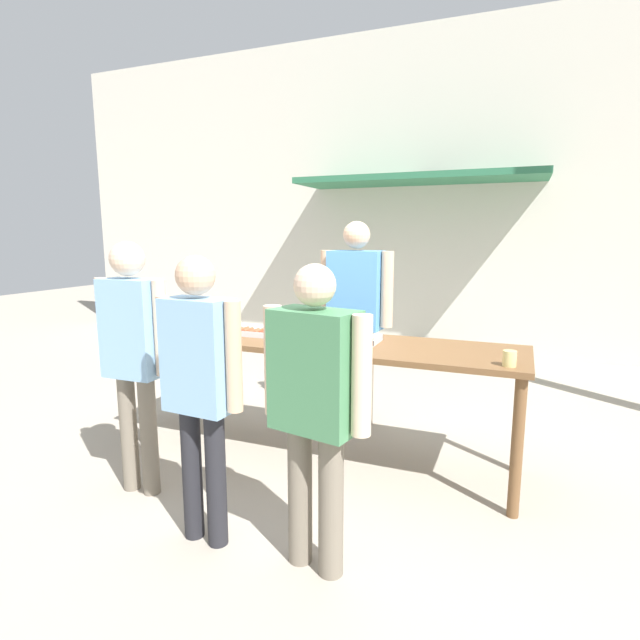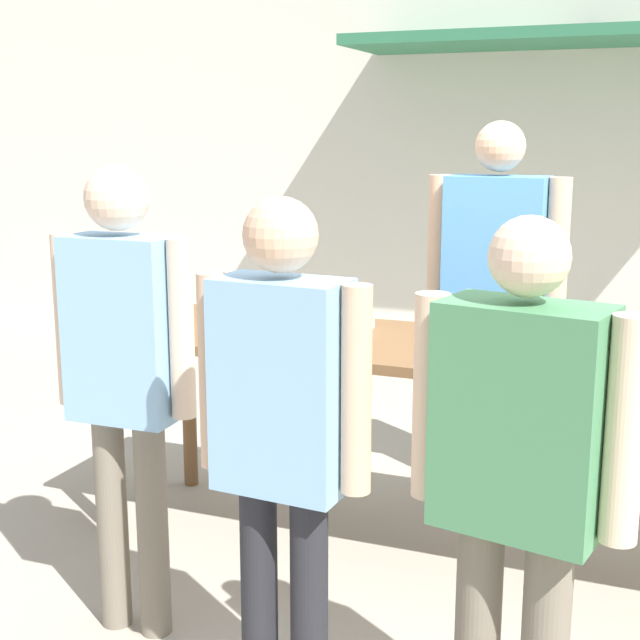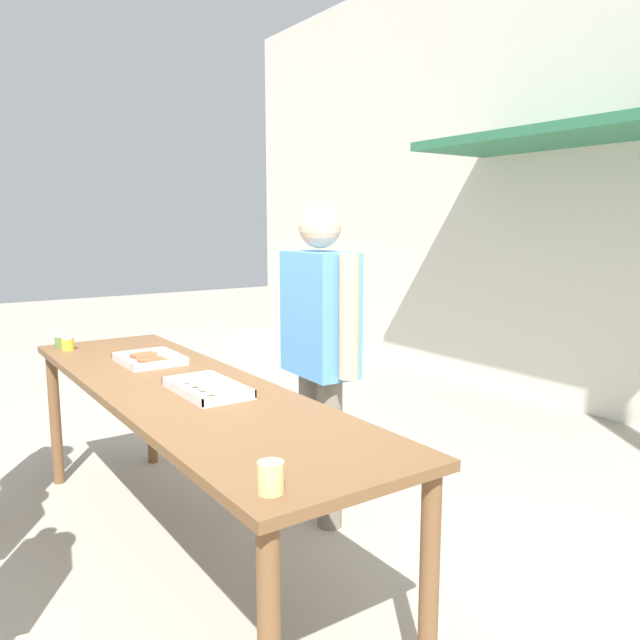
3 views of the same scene
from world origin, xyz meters
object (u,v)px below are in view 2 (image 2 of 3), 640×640
(person_server_behind_table, at_px, (495,278))
(person_customer_holding_hotdog, at_px, (124,360))
(condiment_jar_ketchup, at_px, (153,325))
(food_tray_sausages, at_px, (319,328))
(food_tray_buns, at_px, (506,343))
(condiment_jar_mustard, at_px, (130,324))
(person_customer_waiting_in_line, at_px, (282,424))
(person_customer_with_cup, at_px, (519,464))

(person_server_behind_table, height_order, person_customer_holding_hotdog, person_server_behind_table)
(condiment_jar_ketchup, bearing_deg, food_tray_sausages, 25.22)
(food_tray_buns, relative_size, person_server_behind_table, 0.26)
(condiment_jar_mustard, xyz_separation_m, condiment_jar_ketchup, (0.10, 0.02, 0.00))
(condiment_jar_ketchup, height_order, person_customer_waiting_in_line, person_customer_waiting_in_line)
(person_customer_with_cup, height_order, person_customer_waiting_in_line, person_customer_waiting_in_line)
(food_tray_sausages, relative_size, person_server_behind_table, 0.21)
(person_customer_waiting_in_line, bearing_deg, condiment_jar_ketchup, -39.32)
(condiment_jar_ketchup, relative_size, person_customer_with_cup, 0.05)
(person_customer_with_cup, xyz_separation_m, person_customer_waiting_in_line, (-0.66, -0.02, 0.03))
(food_tray_buns, relative_size, condiment_jar_mustard, 6.01)
(food_tray_buns, bearing_deg, person_server_behind_table, 104.15)
(food_tray_buns, xyz_separation_m, person_customer_holding_hotdog, (-1.12, -0.96, 0.06))
(person_server_behind_table, relative_size, person_customer_with_cup, 1.16)
(food_tray_buns, height_order, person_server_behind_table, person_server_behind_table)
(person_server_behind_table, bearing_deg, person_customer_with_cup, -74.44)
(person_customer_waiting_in_line, bearing_deg, person_server_behind_table, -91.85)
(food_tray_sausages, xyz_separation_m, person_server_behind_table, (0.59, 0.77, 0.14))
(person_server_behind_table, bearing_deg, person_customer_holding_hotdog, -115.06)
(food_tray_sausages, relative_size, person_customer_holding_hotdog, 0.23)
(condiment_jar_mustard, distance_m, person_customer_holding_hotdog, 0.76)
(condiment_jar_mustard, distance_m, person_customer_waiting_in_line, 1.46)
(condiment_jar_mustard, height_order, person_customer_holding_hotdog, person_customer_holding_hotdog)
(condiment_jar_ketchup, height_order, person_customer_with_cup, person_customer_with_cup)
(person_server_behind_table, height_order, person_customer_waiting_in_line, person_server_behind_table)
(condiment_jar_ketchup, xyz_separation_m, person_server_behind_table, (1.22, 1.06, 0.11))
(person_customer_holding_hotdog, bearing_deg, food_tray_sausages, -109.83)
(condiment_jar_ketchup, bearing_deg, person_customer_waiting_in_line, -43.37)
(food_tray_buns, distance_m, person_server_behind_table, 0.80)
(person_server_behind_table, bearing_deg, food_tray_buns, -72.82)
(condiment_jar_mustard, distance_m, condiment_jar_ketchup, 0.10)
(person_customer_holding_hotdog, xyz_separation_m, person_customer_with_cup, (1.37, -0.28, -0.07))
(food_tray_sausages, height_order, person_customer_holding_hotdog, person_customer_holding_hotdog)
(person_server_behind_table, bearing_deg, condiment_jar_mustard, -137.81)
(condiment_jar_ketchup, relative_size, person_server_behind_table, 0.04)
(condiment_jar_ketchup, xyz_separation_m, person_customer_holding_hotdog, (0.30, -0.66, 0.04))
(condiment_jar_ketchup, distance_m, person_server_behind_table, 1.63)
(condiment_jar_mustard, distance_m, person_customer_with_cup, 2.00)
(food_tray_buns, xyz_separation_m, person_customer_waiting_in_line, (-0.40, -1.26, 0.01))
(condiment_jar_mustard, height_order, person_customer_waiting_in_line, person_customer_waiting_in_line)
(food_tray_sausages, height_order, condiment_jar_ketchup, condiment_jar_ketchup)
(person_customer_holding_hotdog, bearing_deg, person_server_behind_table, -119.08)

